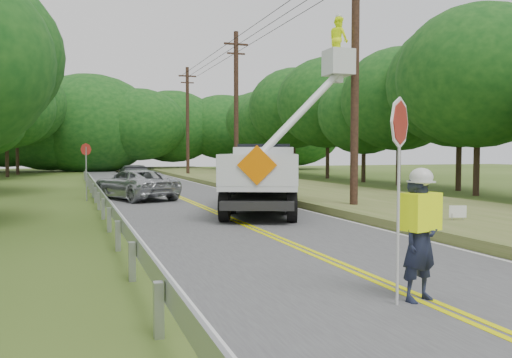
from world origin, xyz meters
name	(u,v)px	position (x,y,z in m)	size (l,w,h in m)	color
ground	(363,275)	(0.00, 0.00, 0.00)	(140.00, 140.00, 0.00)	#344F15
road	(195,204)	(0.00, 14.00, 0.01)	(7.20, 96.00, 0.03)	#48474A
guardrail	(99,192)	(-4.02, 14.91, 0.55)	(0.18, 48.00, 0.77)	#A0A3A8
utility_poles	(276,95)	(5.00, 17.02, 5.27)	(1.60, 43.30, 10.00)	black
tall_grass_verge	(339,196)	(7.10, 14.00, 0.15)	(7.00, 96.00, 0.30)	#506528
treeline_right	(373,99)	(15.55, 24.57, 6.10)	(10.04, 52.79, 10.73)	#332319
treeline_horizon	(107,125)	(-1.02, 56.29, 5.50)	(55.66, 14.14, 11.83)	#0F3F13
flagger	(420,230)	(-0.11, -1.78, 1.11)	(1.15, 0.61, 3.08)	#191E33
bucket_truck	(268,169)	(2.22, 10.92, 1.63)	(5.63, 7.86, 7.24)	black
suv_silver	(135,184)	(-2.25, 17.11, 0.74)	(2.37, 5.15, 1.43)	#B1B5B9
suv_darkgrey	(133,176)	(-1.44, 25.23, 0.75)	(2.03, 5.00, 1.45)	#3A3F42
stop_sign_permanent	(86,162)	(-4.45, 17.09, 1.80)	(0.49, 0.33, 2.69)	#A0A3A8
yard_sign	(458,213)	(5.53, 3.95, 0.52)	(0.48, 0.20, 0.73)	white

